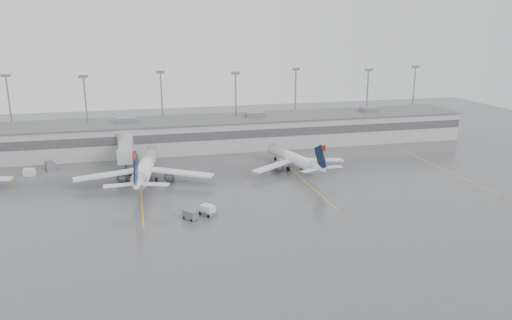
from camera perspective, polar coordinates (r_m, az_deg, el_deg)
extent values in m
plane|color=#4C4C4F|center=(84.97, -0.66, -7.68)|extent=(260.00, 260.00, 0.00)
cube|color=#B0AFAA|center=(138.50, -6.17, 3.00)|extent=(150.00, 16.00, 8.00)
cube|color=#47474C|center=(130.49, -5.70, 2.71)|extent=(150.00, 0.15, 2.20)
cube|color=#606060|center=(137.71, -6.22, 4.64)|extent=(152.00, 17.00, 0.30)
cube|color=slate|center=(152.34, 12.83, 5.65)|extent=(5.00, 4.00, 1.30)
cylinder|color=gray|center=(149.09, -26.24, 4.74)|extent=(0.44, 0.44, 20.00)
cube|color=slate|center=(147.86, -26.70, 8.62)|extent=(2.40, 0.50, 0.80)
cylinder|color=gray|center=(138.71, -18.77, 4.82)|extent=(0.44, 0.44, 20.00)
cube|color=slate|center=(137.39, -19.13, 9.00)|extent=(2.40, 0.50, 0.80)
cylinder|color=gray|center=(145.79, -10.67, 5.83)|extent=(0.44, 0.44, 20.00)
cube|color=slate|center=(144.53, -10.87, 9.82)|extent=(2.40, 0.50, 0.80)
cylinder|color=gray|center=(140.95, -2.31, 5.77)|extent=(0.44, 0.44, 20.00)
cube|color=slate|center=(139.65, -2.35, 9.90)|extent=(2.40, 0.50, 0.80)
cylinder|color=gray|center=(153.23, 4.51, 6.49)|extent=(0.44, 0.44, 20.00)
cube|color=slate|center=(152.03, 4.59, 10.29)|extent=(2.40, 0.50, 0.80)
cylinder|color=gray|center=(153.92, 12.53, 6.22)|extent=(0.44, 0.44, 20.00)
cube|color=slate|center=(152.73, 12.75, 10.00)|extent=(2.40, 0.50, 0.80)
cylinder|color=gray|center=(170.01, 17.51, 6.70)|extent=(0.44, 0.44, 20.00)
cube|color=slate|center=(168.94, 17.79, 10.12)|extent=(2.40, 0.50, 0.80)
cylinder|color=#9B9EA0|center=(129.68, -14.68, 1.52)|extent=(4.00, 4.00, 7.00)
cube|color=#9B9EA0|center=(123.17, -14.72, 1.19)|extent=(2.80, 13.00, 2.60)
cube|color=#9B9EA0|center=(115.89, -14.75, 0.32)|extent=(3.40, 2.40, 3.00)
cylinder|color=gray|center=(116.64, -14.65, -1.05)|extent=(0.70, 0.70, 2.80)
cube|color=black|center=(116.93, -14.62, -1.55)|extent=(2.20, 1.20, 0.70)
cube|color=#E2B10D|center=(105.54, -13.01, -3.45)|extent=(0.25, 40.00, 0.01)
cube|color=#E2B10D|center=(111.29, 5.30, -2.14)|extent=(0.25, 40.00, 0.01)
cube|color=#E2B10D|center=(126.82, 20.42, -0.89)|extent=(0.25, 40.00, 0.01)
cylinder|color=white|center=(111.60, -12.45, -0.64)|extent=(6.69, 24.23, 3.27)
cone|color=white|center=(124.60, -11.76, 1.05)|extent=(3.68, 3.49, 3.27)
cone|color=white|center=(97.69, -13.42, -2.70)|extent=(4.02, 5.87, 3.27)
cube|color=white|center=(110.15, -16.55, -1.60)|extent=(14.46, 5.20, 0.38)
cube|color=white|center=(108.23, -8.59, -1.43)|extent=(13.98, 8.82, 0.38)
cube|color=black|center=(96.27, -13.57, -1.01)|extent=(1.21, 6.13, 7.14)
cube|color=#A71F0C|center=(94.18, -13.79, 0.41)|extent=(0.64, 2.23, 2.07)
cylinder|color=black|center=(121.74, -11.86, -0.65)|extent=(0.52, 1.03, 0.98)
cylinder|color=black|center=(110.58, -13.68, -2.31)|extent=(0.66, 1.26, 1.20)
cylinder|color=black|center=(110.01, -11.32, -2.26)|extent=(0.66, 1.26, 1.20)
cylinder|color=white|center=(118.46, 4.07, 0.30)|extent=(6.85, 19.73, 2.68)
cone|color=white|center=(127.81, 1.57, 1.44)|extent=(3.15, 3.02, 2.68)
cone|color=white|center=(108.69, 7.23, -0.96)|extent=(3.57, 4.93, 2.68)
cube|color=white|center=(113.59, 1.98, -0.70)|extent=(11.17, 7.88, 0.31)
cube|color=white|center=(119.82, 7.25, 0.03)|extent=(11.76, 3.43, 0.31)
cube|color=black|center=(107.64, 7.40, 0.31)|extent=(1.35, 4.96, 5.83)
cube|color=#A71F0C|center=(106.14, 7.79, 1.37)|extent=(0.65, 1.82, 1.69)
cylinder|color=black|center=(125.79, 2.21, 0.14)|extent=(0.48, 0.85, 0.80)
cylinder|color=black|center=(116.65, 3.70, -1.04)|extent=(0.60, 1.04, 0.98)
cylinder|color=black|center=(118.50, 5.27, -0.82)|extent=(0.60, 1.04, 0.98)
cube|color=silver|center=(90.13, -5.56, -5.73)|extent=(2.79, 2.98, 1.90)
cube|color=slate|center=(90.34, -5.55, -6.08)|extent=(3.21, 3.44, 0.74)
cylinder|color=black|center=(90.52, -6.41, -6.11)|extent=(0.54, 0.61, 0.59)
cylinder|color=black|center=(91.62, -5.65, -5.82)|extent=(0.54, 0.61, 0.59)
cylinder|color=black|center=(89.12, -5.45, -6.43)|extent=(0.54, 0.61, 0.59)
cylinder|color=black|center=(90.24, -4.69, -6.13)|extent=(0.54, 0.61, 0.59)
cube|color=slate|center=(88.68, -7.50, -6.19)|extent=(2.78, 3.00, 1.60)
cylinder|color=black|center=(89.15, -8.22, -6.54)|extent=(0.48, 0.54, 0.53)
cylinder|color=black|center=(88.69, -6.76, -6.60)|extent=(0.48, 0.54, 0.53)
cube|color=silver|center=(124.09, -24.49, -1.26)|extent=(2.66, 2.19, 1.62)
cube|color=silver|center=(122.52, -12.46, -0.38)|extent=(2.73, 1.96, 1.83)
cube|color=silver|center=(121.20, 3.36, -0.21)|extent=(2.79, 2.06, 1.82)
cube|color=slate|center=(127.15, -22.47, -0.61)|extent=(2.84, 3.52, 1.91)
cone|color=orange|center=(118.17, -25.92, -2.45)|extent=(0.43, 0.43, 0.68)
cone|color=orange|center=(112.92, -13.24, -2.04)|extent=(0.48, 0.48, 0.76)
cone|color=orange|center=(120.06, -1.41, -0.62)|extent=(0.42, 0.42, 0.67)
cone|color=orange|center=(138.91, 17.97, 0.84)|extent=(0.48, 0.48, 0.77)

